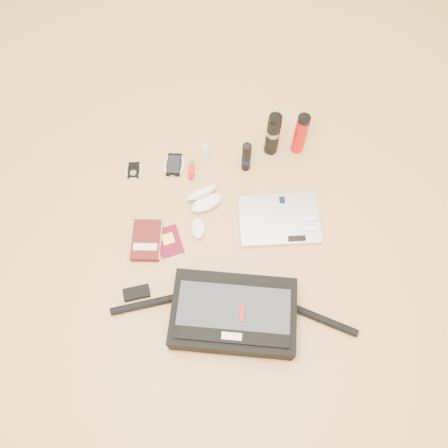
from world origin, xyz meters
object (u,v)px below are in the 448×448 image
object	(u,v)px
laptop	(280,220)
thermos_red	(300,134)
book	(147,240)
messenger_bag	(233,314)
thermos_black	(273,134)

from	to	relation	value
laptop	thermos_red	size ratio (longest dim) A/B	1.55
book	laptop	bearing A→B (deg)	10.93
laptop	thermos_red	bearing A→B (deg)	71.96
messenger_bag	thermos_black	xyz separation A→B (m)	(0.25, 0.77, 0.06)
laptop	thermos_red	xyz separation A→B (m)	(0.14, 0.37, 0.10)
messenger_bag	laptop	world-z (taller)	messenger_bag
laptop	thermos_black	size ratio (longest dim) A/B	1.48
book	thermos_black	bearing A→B (deg)	41.92
messenger_bag	thermos_red	size ratio (longest dim) A/B	4.18
book	thermos_black	xyz separation A→B (m)	(0.58, 0.42, 0.10)
book	thermos_red	world-z (taller)	thermos_red
laptop	book	bearing A→B (deg)	-172.92
messenger_bag	laptop	size ratio (longest dim) A/B	2.70
laptop	thermos_black	xyz separation A→B (m)	(0.01, 0.37, 0.11)
book	thermos_black	world-z (taller)	thermos_black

